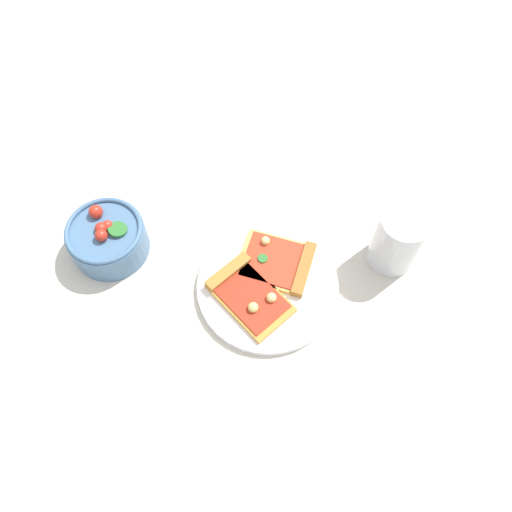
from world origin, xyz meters
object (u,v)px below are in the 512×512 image
at_px(plate, 268,286).
at_px(pizza_slice_far, 247,292).
at_px(pizza_slice_near, 280,263).
at_px(soda_glass, 398,240).
at_px(salad_bowl, 108,238).

height_order(plate, pizza_slice_far, pizza_slice_far).
bearing_deg(pizza_slice_near, plate, -154.52).
bearing_deg(plate, pizza_slice_far, 171.22).
bearing_deg(plate, soda_glass, -19.44).
bearing_deg(salad_bowl, soda_glass, -37.14).
bearing_deg(pizza_slice_far, salad_bowl, 123.37).
relative_size(pizza_slice_near, soda_glass, 1.31).
xyz_separation_m(plate, pizza_slice_far, (-0.04, 0.01, 0.01)).
relative_size(plate, pizza_slice_far, 1.64).
distance_m(pizza_slice_far, salad_bowl, 0.26).
height_order(plate, soda_glass, soda_glass).
relative_size(salad_bowl, soda_glass, 1.11).
relative_size(pizza_slice_near, pizza_slice_far, 1.08).
distance_m(plate, salad_bowl, 0.29).
bearing_deg(soda_glass, pizza_slice_far, 162.11).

